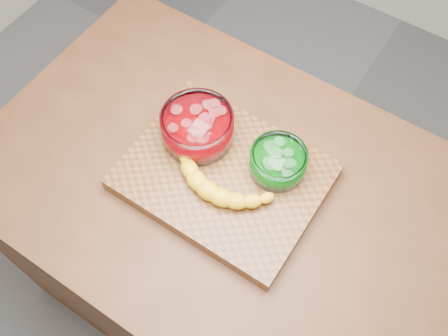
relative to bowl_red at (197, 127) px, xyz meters
The scene contains 6 objects.
ground 0.99m from the bowl_red, 24.56° to the right, with size 3.50×3.50×0.00m, color #5B5A5F.
counter 0.54m from the bowl_red, 24.56° to the right, with size 1.20×0.80×0.90m, color #512D18.
cutting_board 0.13m from the bowl_red, 24.56° to the right, with size 0.45×0.35×0.04m, color brown.
bowl_red is the anchor object (origin of this frame).
bowl_green 0.21m from the bowl_red, ahead, with size 0.13×0.13×0.06m.
banana 0.14m from the bowl_red, 35.55° to the right, with size 0.30×0.14×0.04m, color yellow, non-canonical shape.
Camera 1 is at (0.31, -0.47, 1.95)m, focal length 40.00 mm.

